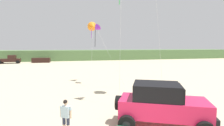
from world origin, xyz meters
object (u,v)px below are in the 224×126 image
object	(u,v)px
distant_sedan	(41,60)
kite_white_parafoil	(96,29)
kite_yellow_diamond	(93,27)
jeep	(162,104)
person_watching	(66,115)
distant_pickup	(10,59)

from	to	relation	value
distant_sedan	kite_white_parafoil	xyz separation A→B (m)	(10.10, -28.02, 5.43)
distant_sedan	kite_yellow_diamond	xyz separation A→B (m)	(9.88, -26.52, 5.77)
jeep	kite_yellow_diamond	world-z (taller)	kite_yellow_diamond
jeep	distant_sedan	world-z (taller)	jeep
jeep	distant_sedan	bearing A→B (deg)	106.90
kite_yellow_diamond	jeep	bearing A→B (deg)	-80.96
kite_white_parafoil	kite_yellow_diamond	xyz separation A→B (m)	(-0.22, 1.50, 0.35)
person_watching	kite_yellow_diamond	xyz separation A→B (m)	(2.80, 12.30, 5.44)
jeep	distant_pickup	xyz separation A→B (m)	(-18.74, 38.58, -0.26)
jeep	distant_sedan	xyz separation A→B (m)	(-11.88, 39.12, -0.60)
jeep	distant_pickup	distance (m)	42.90
person_watching	kite_white_parafoil	xyz separation A→B (m)	(3.01, 10.80, 5.09)
jeep	kite_yellow_diamond	bearing A→B (deg)	99.04
jeep	distant_sedan	distance (m)	40.89
distant_pickup	kite_yellow_diamond	distance (m)	31.39
person_watching	kite_yellow_diamond	bearing A→B (deg)	77.20
kite_yellow_diamond	distant_pickup	bearing A→B (deg)	122.78
person_watching	distant_pickup	size ratio (longest dim) A/B	0.35
distant_sedan	kite_yellow_diamond	distance (m)	28.88
jeep	kite_white_parafoil	distance (m)	12.23
distant_pickup	distant_sedan	bearing A→B (deg)	4.43
distant_pickup	kite_white_parafoil	xyz separation A→B (m)	(16.95, -27.49, 5.09)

